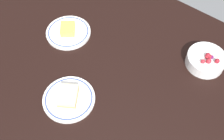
# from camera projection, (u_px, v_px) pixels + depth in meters

# --- Properties ---
(dining_table) EXTENTS (1.57, 1.12, 0.04)m
(dining_table) POSITION_uv_depth(u_px,v_px,m) (112.00, 75.00, 1.16)
(dining_table) COLOR black
(dining_table) RESTS_ON ground
(plate_cheese) EXTENTS (0.20, 0.20, 0.05)m
(plate_cheese) POSITION_uv_depth(u_px,v_px,m) (68.00, 32.00, 1.26)
(plate_cheese) COLOR white
(plate_cheese) RESTS_ON dining_table
(plate_sandwich) EXTENTS (0.20, 0.20, 0.04)m
(plate_sandwich) POSITION_uv_depth(u_px,v_px,m) (69.00, 98.00, 1.06)
(plate_sandwich) COLOR white
(plate_sandwich) RESTS_ON dining_table
(bowl_berries) EXTENTS (0.16, 0.16, 0.07)m
(bowl_berries) POSITION_uv_depth(u_px,v_px,m) (206.00, 60.00, 1.15)
(bowl_berries) COLOR white
(bowl_berries) RESTS_ON dining_table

